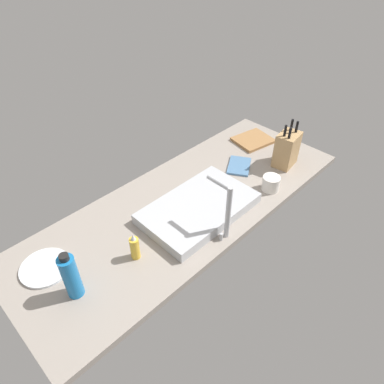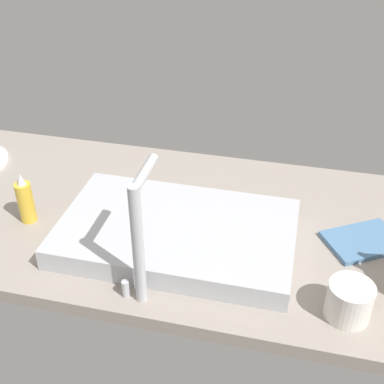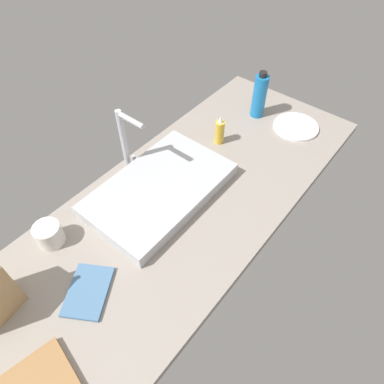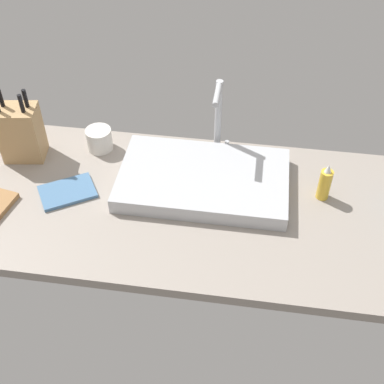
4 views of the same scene
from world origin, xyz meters
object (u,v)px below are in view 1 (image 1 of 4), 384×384
(knife_block, at_px, (287,149))
(dish_towel, at_px, (239,166))
(dinner_plate, at_px, (45,268))
(sink_basin, at_px, (199,208))
(coffee_mug, at_px, (271,183))
(cutting_board, at_px, (253,140))
(faucet, at_px, (226,208))
(water_bottle, at_px, (71,276))
(soap_bottle, at_px, (135,247))

(knife_block, distance_m, dish_towel, 0.28)
(dinner_plate, bearing_deg, sink_basin, 162.91)
(dish_towel, distance_m, coffee_mug, 0.25)
(cutting_board, bearing_deg, faucet, 28.12)
(water_bottle, xyz_separation_m, dish_towel, (-1.10, -0.08, -0.10))
(coffee_mug, bearing_deg, sink_basin, -20.16)
(cutting_board, xyz_separation_m, dish_towel, (0.28, 0.11, -0.00))
(faucet, bearing_deg, coffee_mug, -174.57)
(sink_basin, relative_size, coffee_mug, 6.06)
(knife_block, bearing_deg, cutting_board, -112.93)
(coffee_mug, bearing_deg, dish_towel, -100.11)
(cutting_board, relative_size, water_bottle, 1.00)
(sink_basin, xyz_separation_m, dinner_plate, (0.69, -0.21, -0.02))
(water_bottle, distance_m, dish_towel, 1.11)
(cutting_board, distance_m, water_bottle, 1.39)
(knife_block, relative_size, dinner_plate, 1.27)
(sink_basin, xyz_separation_m, knife_block, (-0.64, 0.07, 0.07))
(dish_towel, bearing_deg, dinner_plate, -5.77)
(faucet, height_order, cutting_board, faucet)
(soap_bottle, relative_size, coffee_mug, 1.49)
(dinner_plate, bearing_deg, cutting_board, 179.87)
(dinner_plate, height_order, coffee_mug, coffee_mug)
(cutting_board, bearing_deg, water_bottle, 7.92)
(faucet, relative_size, water_bottle, 1.26)
(dish_towel, xyz_separation_m, coffee_mug, (0.04, 0.24, 0.03))
(sink_basin, distance_m, faucet, 0.23)
(sink_basin, distance_m, cutting_board, 0.74)
(faucet, bearing_deg, water_bottle, -17.61)
(coffee_mug, bearing_deg, water_bottle, -8.77)
(cutting_board, relative_size, dinner_plate, 1.08)
(cutting_board, height_order, soap_bottle, soap_bottle)
(cutting_board, height_order, dish_towel, cutting_board)
(soap_bottle, xyz_separation_m, dinner_plate, (0.30, -0.22, -0.05))
(faucet, relative_size, dish_towel, 1.62)
(faucet, distance_m, water_bottle, 0.67)
(faucet, xyz_separation_m, dish_towel, (-0.46, -0.28, -0.16))
(soap_bottle, height_order, dish_towel, soap_bottle)
(faucet, height_order, water_bottle, faucet)
(dinner_plate, bearing_deg, dish_towel, 174.23)
(sink_basin, xyz_separation_m, water_bottle, (0.66, -0.02, 0.08))
(knife_block, relative_size, water_bottle, 1.17)
(water_bottle, xyz_separation_m, coffee_mug, (-1.06, 0.16, -0.06))
(faucet, height_order, dish_towel, faucet)
(dish_towel, relative_size, coffee_mug, 1.91)
(soap_bottle, xyz_separation_m, water_bottle, (0.27, -0.02, 0.05))
(knife_block, height_order, water_bottle, knife_block)
(coffee_mug, bearing_deg, soap_bottle, -10.20)
(coffee_mug, bearing_deg, faucet, 5.43)
(soap_bottle, bearing_deg, knife_block, 176.46)
(faucet, bearing_deg, soap_bottle, -26.39)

